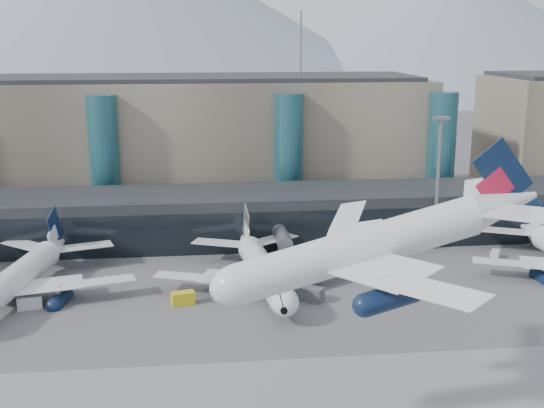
{
  "coord_description": "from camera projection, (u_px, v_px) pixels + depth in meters",
  "views": [
    {
      "loc": [
        -15.02,
        -73.74,
        40.09
      ],
      "look_at": [
        -3.31,
        32.0,
        13.77
      ],
      "focal_mm": 45.0,
      "sensor_mm": 36.0,
      "label": 1
    }
  ],
  "objects": [
    {
      "name": "ground",
      "position": [
        328.0,
        377.0,
        82.38
      ],
      "size": [
        900.0,
        900.0,
        0.0
      ],
      "primitive_type": "plane",
      "color": "#515154",
      "rests_on": "ground"
    },
    {
      "name": "concourse",
      "position": [
        274.0,
        215.0,
        136.88
      ],
      "size": [
        170.0,
        27.0,
        10.0
      ],
      "color": "black",
      "rests_on": "ground"
    },
    {
      "name": "terminal_main",
      "position": [
        155.0,
        142.0,
        162.83
      ],
      "size": [
        130.0,
        30.0,
        31.0
      ],
      "color": "gray",
      "rests_on": "ground"
    },
    {
      "name": "teal_towers",
      "position": [
        198.0,
        159.0,
        148.82
      ],
      "size": [
        116.4,
        19.4,
        46.0
      ],
      "color": "#255B68",
      "rests_on": "ground"
    },
    {
      "name": "mountain_ridge",
      "position": [
        242.0,
        27.0,
        439.74
      ],
      "size": [
        910.0,
        400.0,
        110.0
      ],
      "color": "gray",
      "rests_on": "ground"
    },
    {
      "name": "lightmast_mid",
      "position": [
        438.0,
        176.0,
        128.43
      ],
      "size": [
        3.0,
        1.2,
        25.6
      ],
      "color": "slate",
      "rests_on": "ground"
    },
    {
      "name": "hero_jet",
      "position": [
        390.0,
        232.0,
        64.97
      ],
      "size": [
        34.05,
        34.61,
        11.17
      ],
      "rotation": [
        0.0,
        -0.23,
        0.08
      ],
      "color": "silver",
      "rests_on": "ground"
    },
    {
      "name": "jet_parked_left",
      "position": [
        23.0,
        265.0,
        108.04
      ],
      "size": [
        37.62,
        38.26,
        12.33
      ],
      "rotation": [
        0.0,
        0.0,
        1.38
      ],
      "color": "silver",
      "rests_on": "ground"
    },
    {
      "name": "jet_parked_mid",
      "position": [
        260.0,
        258.0,
        112.09
      ],
      "size": [
        36.71,
        36.52,
        11.89
      ],
      "rotation": [
        0.0,
        0.0,
        1.68
      ],
      "color": "silver",
      "rests_on": "ground"
    },
    {
      "name": "veh_a",
      "position": [
        30.0,
        302.0,
        102.9
      ],
      "size": [
        3.91,
        2.69,
        2.01
      ],
      "primitive_type": "cube",
      "rotation": [
        0.0,
        0.0,
        0.2
      ],
      "color": "#BDBDBD",
      "rests_on": "ground"
    },
    {
      "name": "veh_b",
      "position": [
        254.0,
        255.0,
        125.97
      ],
      "size": [
        2.04,
        2.67,
        1.37
      ],
      "primitive_type": "cube",
      "rotation": [
        0.0,
        0.0,
        1.3
      ],
      "color": "gold",
      "rests_on": "ground"
    },
    {
      "name": "veh_c",
      "position": [
        310.0,
        294.0,
        105.78
      ],
      "size": [
        4.41,
        3.94,
        2.18
      ],
      "primitive_type": "cube",
      "rotation": [
        0.0,
        0.0,
        -0.6
      ],
      "color": "#47484C",
      "rests_on": "ground"
    },
    {
      "name": "veh_d",
      "position": [
        495.0,
        255.0,
        125.71
      ],
      "size": [
        2.72,
        3.11,
        1.57
      ],
      "primitive_type": "cube",
      "rotation": [
        0.0,
        0.0,
        1.0
      ],
      "color": "#BDBDBD",
      "rests_on": "ground"
    },
    {
      "name": "veh_g",
      "position": [
        422.0,
        279.0,
        113.79
      ],
      "size": [
        2.5,
        2.3,
        1.27
      ],
      "primitive_type": "cube",
      "rotation": [
        0.0,
        0.0,
        -0.63
      ],
      "color": "#BDBDBD",
      "rests_on": "ground"
    },
    {
      "name": "veh_h",
      "position": [
        183.0,
        298.0,
        104.41
      ],
      "size": [
        3.85,
        2.57,
        1.95
      ],
      "primitive_type": "cube",
      "rotation": [
        0.0,
        0.0,
        0.21
      ],
      "color": "gold",
      "rests_on": "ground"
    }
  ]
}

